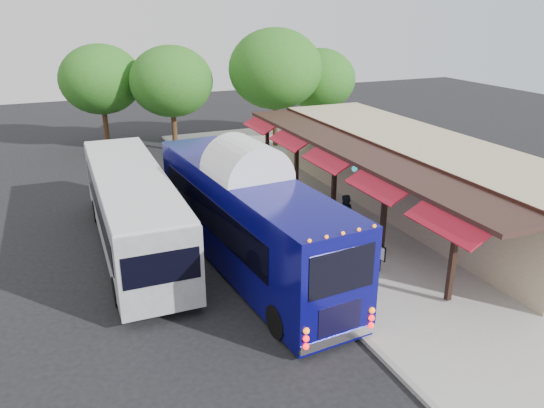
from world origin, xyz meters
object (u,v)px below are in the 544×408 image
coach_bus (247,214)px  ped_a (361,258)px  city_bus (133,208)px  ped_d (287,202)px  ped_b (344,215)px  sign_board (380,254)px  ped_c (226,171)px

coach_bus → ped_a: bearing=-44.0°
coach_bus → city_bus: bearing=134.2°
ped_d → coach_bus: bearing=34.3°
coach_bus → city_bus: coach_bus is taller
city_bus → ped_b: bearing=-14.7°
coach_bus → ped_b: size_ratio=7.00×
sign_board → coach_bus: bearing=135.1°
city_bus → ped_d: bearing=0.6°
ped_b → sign_board: ped_b is taller
sign_board → ped_c: bearing=86.9°
city_bus → ped_a: city_bus is taller
ped_c → sign_board: (2.08, -12.11, -0.11)m
coach_bus → sign_board: coach_bus is taller
ped_c → sign_board: ped_c is taller
ped_c → ped_a: bearing=72.8°
city_bus → ped_b: city_bus is taller
ped_d → sign_board: ped_d is taller
ped_d → sign_board: (1.11, -5.99, -0.19)m
coach_bus → ped_a: (3.39, -2.79, -1.22)m
ped_b → ped_c: bearing=-93.4°
ped_a → ped_c: bearing=91.6°
ped_a → ped_b: 3.97m
ped_b → ped_d: bearing=-75.8°
city_bus → sign_board: 10.14m
city_bus → sign_board: (8.10, -6.03, -0.96)m
ped_a → ped_b: ped_b is taller
city_bus → sign_board: city_bus is taller
ped_b → ped_d: 2.90m
city_bus → ped_a: bearing=-39.5°
coach_bus → city_bus: 5.06m
ped_a → ped_b: bearing=64.6°
ped_a → ped_c: size_ratio=0.95×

